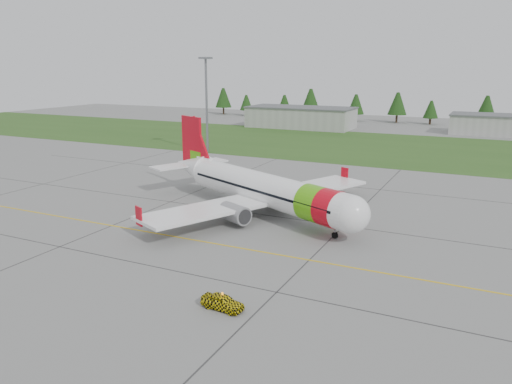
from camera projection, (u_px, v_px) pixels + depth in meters
The scene contains 10 objects.
ground at pixel (178, 272), 46.26m from camera, with size 320.00×320.00×0.00m, color gray.
aircraft at pixel (262, 189), 63.87m from camera, with size 35.13×33.33×11.26m.
follow_me_car at pixel (222, 288), 38.71m from camera, with size 1.44×1.22×3.59m, color yellow.
service_van at pixel (193, 141), 111.39m from camera, with size 1.55×1.47×4.45m, color silver.
grass_strip at pixel (377, 147), 117.77m from camera, with size 320.00×50.00×0.03m, color #30561E.
taxi_guideline at pixel (221, 245), 53.23m from camera, with size 120.00×0.25×0.02m, color gold.
hangar_west at pixel (301, 118), 154.16m from camera, with size 32.00×14.00×6.00m, color #A8A8A3.
hangar_east at pixel (497, 125), 137.94m from camera, with size 24.00×12.00×5.20m, color #A8A8A3.
floodlight_mast at pixel (207, 107), 107.95m from camera, with size 0.50×0.50×20.00m, color slate.
treeline at pixel (416, 108), 165.38m from camera, with size 160.00×8.00×10.00m, color #1C3F14, non-canonical shape.
Camera 1 is at (25.33, -35.54, 18.51)m, focal length 35.00 mm.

